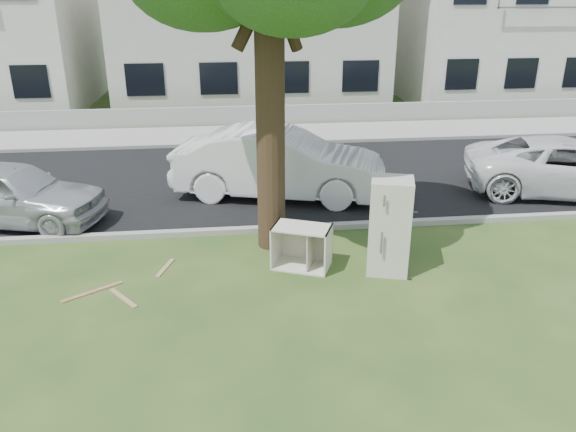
{
  "coord_description": "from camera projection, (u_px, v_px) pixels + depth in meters",
  "views": [
    {
      "loc": [
        -1.25,
        -8.38,
        4.77
      ],
      "look_at": [
        -0.21,
        0.6,
        1.1
      ],
      "focal_mm": 35.0,
      "sensor_mm": 36.0,
      "label": 1
    }
  ],
  "objects": [
    {
      "name": "kerb_near",
      "position": [
        288.0,
        231.0,
        11.9
      ],
      "size": [
        120.0,
        0.18,
        0.12
      ],
      "primitive_type": "cube",
      "color": "gray",
      "rests_on": "ground"
    },
    {
      "name": "ground",
      "position": [
        304.0,
        287.0,
        9.64
      ],
      "size": [
        120.0,
        120.0,
        0.0
      ],
      "primitive_type": "plane",
      "color": "#264819"
    },
    {
      "name": "plank_c",
      "position": [
        165.0,
        268.0,
        10.31
      ],
      "size": [
        0.3,
        0.71,
        0.02
      ],
      "primitive_type": "cube",
      "rotation": [
        0.0,
        0.0,
        1.26
      ],
      "color": "tan",
      "rests_on": "ground"
    },
    {
      "name": "kerb_far",
      "position": [
        263.0,
        145.0,
        18.43
      ],
      "size": [
        120.0,
        0.18,
        0.12
      ],
      "primitive_type": "cube",
      "color": "gray",
      "rests_on": "ground"
    },
    {
      "name": "car_right",
      "position": [
        569.0,
        167.0,
        13.84
      ],
      "size": [
        5.35,
        3.49,
        1.37
      ],
      "primitive_type": "imported",
      "rotation": [
        0.0,
        0.0,
        1.3
      ],
      "color": "silver",
      "rests_on": "ground"
    },
    {
      "name": "road",
      "position": [
        273.0,
        178.0,
        15.16
      ],
      "size": [
        120.0,
        7.0,
        0.01
      ],
      "primitive_type": "cube",
      "color": "black",
      "rests_on": "ground"
    },
    {
      "name": "townhouse_right",
      "position": [
        510.0,
        20.0,
        25.74
      ],
      "size": [
        10.2,
        8.16,
        6.84
      ],
      "color": "silver",
      "rests_on": "ground"
    },
    {
      "name": "townhouse_center",
      "position": [
        248.0,
        14.0,
        24.35
      ],
      "size": [
        11.22,
        8.16,
        7.44
      ],
      "color": "#B4B2A4",
      "rests_on": "ground"
    },
    {
      "name": "car_center",
      "position": [
        280.0,
        163.0,
        13.6
      ],
      "size": [
        5.39,
        3.06,
        1.68
      ],
      "primitive_type": "imported",
      "rotation": [
        0.0,
        0.0,
        1.3
      ],
      "color": "silver",
      "rests_on": "ground"
    },
    {
      "name": "plank_b",
      "position": [
        123.0,
        298.0,
        9.3
      ],
      "size": [
        0.55,
        0.69,
        0.02
      ],
      "primitive_type": "cube",
      "rotation": [
        0.0,
        0.0,
        -0.92
      ],
      "color": "#A58456",
      "rests_on": "ground"
    },
    {
      "name": "plank_a",
      "position": [
        93.0,
        292.0,
        9.49
      ],
      "size": [
        0.93,
        0.65,
        0.02
      ],
      "primitive_type": "cube",
      "rotation": [
        0.0,
        0.0,
        0.58
      ],
      "color": "#966D48",
      "rests_on": "ground"
    },
    {
      "name": "fridge",
      "position": [
        390.0,
        226.0,
        9.92
      ],
      "size": [
        0.87,
        0.84,
        1.74
      ],
      "primitive_type": "cube",
      "rotation": [
        0.0,
        0.0,
        -0.28
      ],
      "color": "#B9B4A7",
      "rests_on": "ground"
    },
    {
      "name": "car_left",
      "position": [
        10.0,
        193.0,
        12.06
      ],
      "size": [
        4.32,
        2.63,
        1.38
      ],
      "primitive_type": "imported",
      "rotation": [
        0.0,
        0.0,
        1.31
      ],
      "color": "#A9AAB0",
      "rests_on": "ground"
    },
    {
      "name": "low_wall",
      "position": [
        257.0,
        115.0,
        21.11
      ],
      "size": [
        120.0,
        0.15,
        0.7
      ],
      "primitive_type": "cube",
      "color": "gray",
      "rests_on": "ground"
    },
    {
      "name": "cabinet",
      "position": [
        302.0,
        247.0,
        10.23
      ],
      "size": [
        1.19,
        0.98,
        0.8
      ],
      "primitive_type": "cube",
      "rotation": [
        0.0,
        0.0,
        -0.39
      ],
      "color": "beige",
      "rests_on": "ground"
    },
    {
      "name": "sidewalk",
      "position": [
        260.0,
        134.0,
        19.77
      ],
      "size": [
        120.0,
        2.8,
        0.01
      ],
      "primitive_type": "cube",
      "color": "gray",
      "rests_on": "ground"
    }
  ]
}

